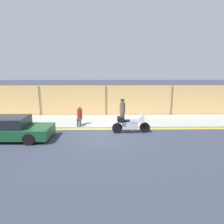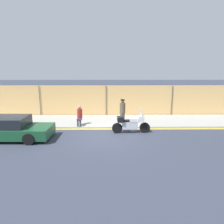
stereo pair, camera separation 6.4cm
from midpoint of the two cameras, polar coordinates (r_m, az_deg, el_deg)
The scene contains 8 objects.
ground_plane at distance 11.74m, azimuth -1.96°, elevation -6.78°, with size 120.00×120.00×0.00m, color #333847.
sidewalk at distance 14.71m, azimuth -1.68°, elevation -2.58°, with size 39.75×3.51×0.13m.
curb_paint_stripe at distance 12.95m, azimuth -1.83°, elevation -4.93°, with size 39.75×0.18×0.01m.
storefront_fence at distance 16.27m, azimuth -1.59°, elevation 3.17°, with size 37.76×0.17×2.52m.
motorcycle at distance 12.13m, azimuth 5.52°, elevation -3.27°, with size 2.32×0.57×1.47m.
officer_standing at distance 13.74m, azimuth 3.14°, elevation 0.26°, with size 0.39×0.39×1.66m.
person_seated_on_curb at distance 13.41m, azimuth -9.11°, elevation -0.74°, with size 0.35×0.66×1.30m.
parked_car_right_down_street at distance 12.43m, azimuth -27.73°, elevation -4.20°, with size 4.74×1.96×1.27m.
Camera 2 is at (0.31, -11.10, 3.83)m, focal length 32.00 mm.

